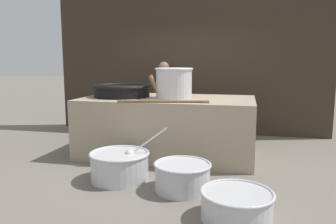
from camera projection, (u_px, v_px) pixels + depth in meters
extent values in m
plane|color=slate|center=(168.00, 154.00, 5.85)|extent=(60.00, 60.00, 0.00)
cube|color=#382D23|center=(188.00, 47.00, 7.50)|extent=(6.29, 0.24, 3.92)
cube|color=tan|center=(168.00, 126.00, 5.78)|extent=(2.95, 1.62, 1.01)
cylinder|color=black|center=(122.00, 92.00, 5.87)|extent=(0.99, 0.99, 0.18)
torus|color=black|center=(122.00, 87.00, 5.85)|extent=(1.03, 1.03, 0.08)
cylinder|color=silver|center=(174.00, 84.00, 5.54)|extent=(0.61, 0.61, 0.50)
torus|color=silver|center=(174.00, 69.00, 5.51)|extent=(0.65, 0.65, 0.04)
cylinder|color=brown|center=(163.00, 101.00, 5.00)|extent=(1.39, 0.30, 0.04)
cube|color=brown|center=(205.00, 102.00, 4.97)|extent=(0.14, 0.12, 0.02)
cylinder|color=brown|center=(163.00, 119.00, 7.06)|extent=(0.12, 0.12, 0.80)
cylinder|color=brown|center=(165.00, 118.00, 7.22)|extent=(0.12, 0.12, 0.80)
cube|color=#334C72|center=(164.00, 112.00, 7.12)|extent=(0.21, 0.26, 0.52)
cube|color=brown|center=(164.00, 87.00, 7.04)|extent=(0.20, 0.50, 0.59)
cylinder|color=brown|center=(155.00, 88.00, 6.84)|extent=(0.33, 0.13, 0.55)
cylinder|color=brown|center=(163.00, 86.00, 7.30)|extent=(0.33, 0.13, 0.55)
sphere|color=brown|center=(164.00, 67.00, 6.97)|extent=(0.23, 0.23, 0.23)
cylinder|color=silver|center=(120.00, 167.00, 4.52)|extent=(0.79, 0.79, 0.37)
torus|color=silver|center=(119.00, 154.00, 4.50)|extent=(0.83, 0.83, 0.04)
cylinder|color=tan|center=(120.00, 161.00, 4.51)|extent=(0.70, 0.70, 0.09)
sphere|color=silver|center=(130.00, 155.00, 4.52)|extent=(0.14, 0.14, 0.14)
cylinder|color=silver|center=(148.00, 141.00, 4.52)|extent=(0.51, 0.20, 0.38)
cylinder|color=silver|center=(237.00, 206.00, 3.37)|extent=(0.73, 0.73, 0.29)
torus|color=silver|center=(237.00, 193.00, 3.35)|extent=(0.77, 0.77, 0.04)
cylinder|color=#6B9347|center=(237.00, 200.00, 3.36)|extent=(0.64, 0.64, 0.07)
cylinder|color=silver|center=(182.00, 177.00, 4.15)|extent=(0.70, 0.70, 0.34)
torus|color=silver|center=(182.00, 164.00, 4.13)|extent=(0.73, 0.73, 0.03)
cylinder|color=orange|center=(182.00, 171.00, 4.14)|extent=(0.62, 0.62, 0.09)
cylinder|color=orange|center=(183.00, 167.00, 4.15)|extent=(0.07, 0.06, 0.03)
cylinder|color=orange|center=(180.00, 166.00, 4.19)|extent=(0.05, 0.05, 0.02)
cylinder|color=orange|center=(171.00, 164.00, 4.22)|extent=(0.07, 0.07, 0.04)
cylinder|color=orange|center=(183.00, 166.00, 4.17)|extent=(0.06, 0.05, 0.03)
cylinder|color=orange|center=(180.00, 165.00, 4.23)|extent=(0.05, 0.06, 0.03)
cylinder|color=orange|center=(190.00, 167.00, 4.16)|extent=(0.06, 0.06, 0.02)
cylinder|color=orange|center=(178.00, 167.00, 4.12)|extent=(0.06, 0.06, 0.04)
cylinder|color=orange|center=(183.00, 167.00, 4.14)|extent=(0.04, 0.04, 0.02)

